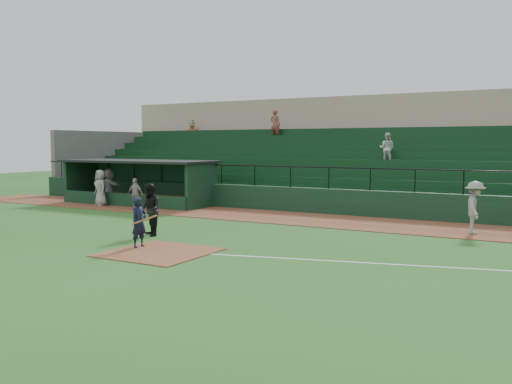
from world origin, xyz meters
The scene contains 12 objects.
ground centered at (0.00, 0.00, 0.00)m, with size 90.00×90.00×0.00m, color #25591C.
warning_track centered at (0.00, 8.00, 0.01)m, with size 40.00×4.00×0.03m, color brown.
home_plate_dirt centered at (0.00, -1.00, 0.01)m, with size 3.00×3.00×0.03m, color brown.
foul_line centered at (8.00, 1.20, 0.01)m, with size 18.00×0.09×0.01m, color white.
stadium_structure centered at (0.00, 16.46, 2.30)m, with size 38.00×13.08×6.40m.
dugout centered at (-9.75, 9.56, 1.33)m, with size 8.90×3.20×2.42m.
batter_at_plate centered at (-1.07, -0.67, 0.81)m, with size 1.01×0.68×1.62m.
umpire centered at (-2.26, 1.23, 0.95)m, with size 0.92×0.72×1.89m, color black.
runner centered at (7.85, 7.30, 1.00)m, with size 1.25×0.72×1.93m, color gray.
dugout_player_a centered at (-7.99, 6.89, 0.82)m, with size 0.93×0.39×1.58m, color #ADA8A1.
dugout_player_b centered at (-10.79, 7.32, 0.98)m, with size 0.93×0.61×1.91m, color #9B9791.
dugout_player_c centered at (-11.32, 8.54, 1.00)m, with size 1.79×0.57×1.93m, color #A29C97.
Camera 1 is at (10.64, -13.90, 3.30)m, focal length 38.54 mm.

